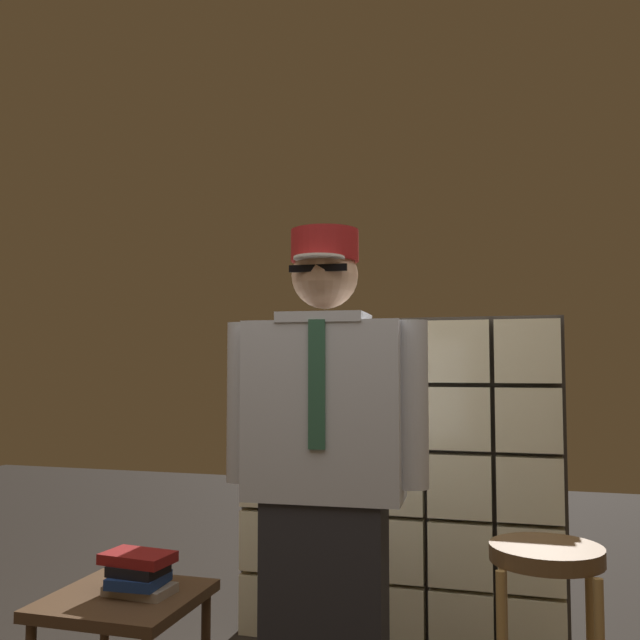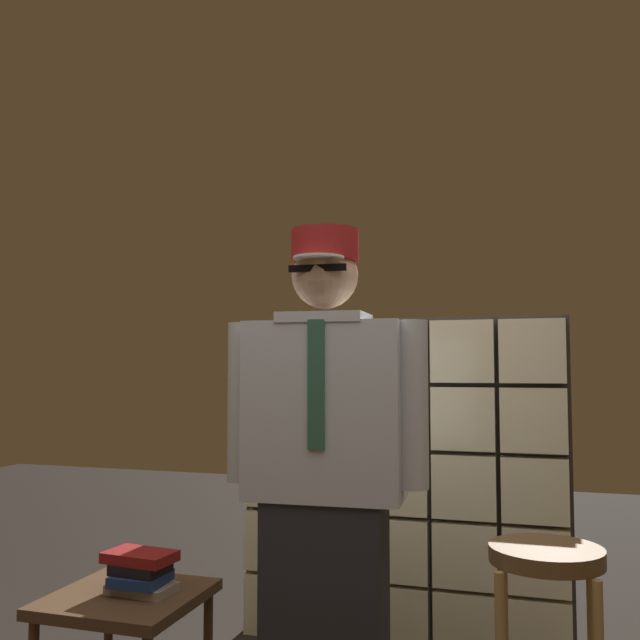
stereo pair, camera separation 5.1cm
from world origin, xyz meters
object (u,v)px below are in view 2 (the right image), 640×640
at_px(side_table, 126,610).
at_px(standing_person, 325,478).
at_px(book_stack, 141,572).
at_px(bar_stool, 547,613).

bearing_deg(side_table, standing_person, 2.46).
relative_size(side_table, book_stack, 1.96).
height_order(side_table, book_stack, book_stack).
distance_m(bar_stool, book_stack, 1.41).
distance_m(standing_person, bar_stool, 0.80).
xyz_separation_m(standing_person, bar_stool, (0.71, -0.05, -0.36)).
relative_size(bar_stool, side_table, 1.47).
bearing_deg(book_stack, standing_person, 1.46).
distance_m(side_table, book_stack, 0.15).
distance_m(standing_person, side_table, 0.90).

